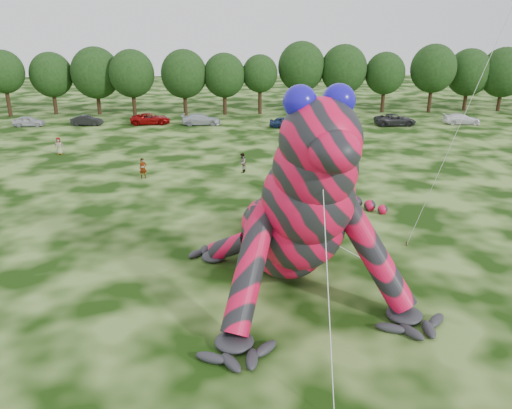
{
  "coord_description": "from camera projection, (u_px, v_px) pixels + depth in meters",
  "views": [
    {
      "loc": [
        -4.01,
        -18.37,
        12.44
      ],
      "look_at": [
        -2.61,
        5.22,
        4.0
      ],
      "focal_mm": 35.0,
      "sensor_mm": 36.0,
      "label": 1
    }
  ],
  "objects": [
    {
      "name": "ground",
      "position": [
        323.0,
        330.0,
        21.67
      ],
      "size": [
        240.0,
        240.0,
        0.0
      ],
      "primitive_type": "plane",
      "color": "#16330A",
      "rests_on": "ground"
    },
    {
      "name": "inflatable_gecko",
      "position": [
        280.0,
        176.0,
        25.7
      ],
      "size": [
        21.33,
        23.87,
        10.38
      ],
      "primitive_type": null,
      "rotation": [
        0.0,
        0.0,
        0.2
      ],
      "color": "red",
      "rests_on": "ground"
    },
    {
      "name": "tree_3",
      "position": [
        5.0,
        84.0,
        71.75
      ],
      "size": [
        5.81,
        5.23,
        9.44
      ],
      "primitive_type": null,
      "color": "black",
      "rests_on": "ground"
    },
    {
      "name": "tree_4",
      "position": [
        52.0,
        83.0,
        73.7
      ],
      "size": [
        6.22,
        5.6,
        9.06
      ],
      "primitive_type": null,
      "color": "black",
      "rests_on": "ground"
    },
    {
      "name": "tree_5",
      "position": [
        96.0,
        81.0,
        73.67
      ],
      "size": [
        7.16,
        6.44,
        9.8
      ],
      "primitive_type": null,
      "color": "black",
      "rests_on": "ground"
    },
    {
      "name": "tree_6",
      "position": [
        132.0,
        83.0,
        72.39
      ],
      "size": [
        6.52,
        5.86,
        9.49
      ],
      "primitive_type": null,
      "color": "black",
      "rests_on": "ground"
    },
    {
      "name": "tree_7",
      "position": [
        184.0,
        83.0,
        72.92
      ],
      "size": [
        6.68,
        6.01,
        9.48
      ],
      "primitive_type": null,
      "color": "black",
      "rests_on": "ground"
    },
    {
      "name": "tree_8",
      "position": [
        224.0,
        84.0,
        73.51
      ],
      "size": [
        6.14,
        5.53,
        8.94
      ],
      "primitive_type": null,
      "color": "black",
      "rests_on": "ground"
    },
    {
      "name": "tree_9",
      "position": [
        260.0,
        84.0,
        74.18
      ],
      "size": [
        5.27,
        4.74,
        8.68
      ],
      "primitive_type": null,
      "color": "black",
      "rests_on": "ground"
    },
    {
      "name": "tree_10",
      "position": [
        301.0,
        77.0,
        75.39
      ],
      "size": [
        7.09,
        6.38,
        10.5
      ],
      "primitive_type": null,
      "color": "black",
      "rests_on": "ground"
    },
    {
      "name": "tree_11",
      "position": [
        343.0,
        79.0,
        75.46
      ],
      "size": [
        7.01,
        6.31,
        10.07
      ],
      "primitive_type": null,
      "color": "black",
      "rests_on": "ground"
    },
    {
      "name": "tree_12",
      "position": [
        384.0,
        82.0,
        75.56
      ],
      "size": [
        5.99,
        5.39,
        8.97
      ],
      "primitive_type": null,
      "color": "black",
      "rests_on": "ground"
    },
    {
      "name": "tree_13",
      "position": [
        432.0,
        79.0,
        75.19
      ],
      "size": [
        6.83,
        6.15,
        10.13
      ],
      "primitive_type": null,
      "color": "black",
      "rests_on": "ground"
    },
    {
      "name": "tree_14",
      "position": [
        468.0,
        80.0,
        77.16
      ],
      "size": [
        6.82,
        6.14,
        9.4
      ],
      "primitive_type": null,
      "color": "black",
      "rests_on": "ground"
    },
    {
      "name": "tree_15",
      "position": [
        503.0,
        79.0,
        76.51
      ],
      "size": [
        7.17,
        6.45,
        9.63
      ],
      "primitive_type": null,
      "color": "black",
      "rests_on": "ground"
    },
    {
      "name": "car_0",
      "position": [
        29.0,
        121.0,
        65.73
      ],
      "size": [
        4.0,
        1.61,
        1.36
      ],
      "primitive_type": "imported",
      "rotation": [
        0.0,
        0.0,
        1.57
      ],
      "color": "silver",
      "rests_on": "ground"
    },
    {
      "name": "car_1",
      "position": [
        87.0,
        120.0,
        66.39
      ],
      "size": [
        4.12,
        1.63,
        1.33
      ],
      "primitive_type": "imported",
      "rotation": [
        0.0,
        0.0,
        1.52
      ],
      "color": "black",
      "rests_on": "ground"
    },
    {
      "name": "car_2",
      "position": [
        151.0,
        119.0,
        67.2
      ],
      "size": [
        5.48,
        2.84,
        1.48
      ],
      "primitive_type": "imported",
      "rotation": [
        0.0,
        0.0,
        1.65
      ],
      "color": "#8D0809",
      "rests_on": "ground"
    },
    {
      "name": "car_3",
      "position": [
        201.0,
        119.0,
        66.67
      ],
      "size": [
        5.18,
        2.18,
        1.49
      ],
      "primitive_type": "imported",
      "rotation": [
        0.0,
        0.0,
        1.55
      ],
      "color": "#B4B8BE",
      "rests_on": "ground"
    },
    {
      "name": "car_4",
      "position": [
        285.0,
        122.0,
        64.93
      ],
      "size": [
        4.31,
        2.44,
        1.38
      ],
      "primitive_type": "imported",
      "rotation": [
        0.0,
        0.0,
        1.36
      ],
      "color": "#17284B",
      "rests_on": "ground"
    },
    {
      "name": "car_5",
      "position": [
        336.0,
        119.0,
        66.91
      ],
      "size": [
        4.42,
        1.9,
        1.42
      ],
      "primitive_type": "imported",
      "rotation": [
        0.0,
        0.0,
        1.67
      ],
      "color": "#B9B5A8",
      "rests_on": "ground"
    },
    {
      "name": "car_6",
      "position": [
        395.0,
        120.0,
        66.33
      ],
      "size": [
        5.47,
        2.56,
        1.51
      ],
      "primitive_type": "imported",
      "rotation": [
        0.0,
        0.0,
        1.56
      ],
      "color": "#2A2A2D",
      "rests_on": "ground"
    },
    {
      "name": "car_7",
      "position": [
        462.0,
        119.0,
        67.23
      ],
      "size": [
        5.0,
        2.4,
        1.4
      ],
      "primitive_type": "imported",
      "rotation": [
        0.0,
        0.0,
        1.48
      ],
      "color": "white",
      "rests_on": "ground"
    },
    {
      "name": "spectator_5",
      "position": [
        283.0,
        181.0,
        39.84
      ],
      "size": [
        1.46,
        0.52,
        1.56
      ],
      "primitive_type": "imported",
      "rotation": [
        0.0,
        0.0,
        3.18
      ],
      "color": "gray",
      "rests_on": "ground"
    },
    {
      "name": "spectator_0",
      "position": [
        143.0,
        168.0,
        43.1
      ],
      "size": [
        0.77,
        0.66,
        1.78
      ],
      "primitive_type": "imported",
      "rotation": [
        0.0,
        0.0,
        0.43
      ],
      "color": "gray",
      "rests_on": "ground"
    },
    {
      "name": "spectator_1",
      "position": [
        242.0,
        163.0,
        44.84
      ],
      "size": [
        0.87,
        1.01,
        1.78
      ],
      "primitive_type": "imported",
      "rotation": [
        0.0,
        0.0,
        4.46
      ],
      "color": "gray",
      "rests_on": "ground"
    },
    {
      "name": "spectator_4",
      "position": [
        59.0,
        146.0,
        51.26
      ],
      "size": [
        0.95,
        0.71,
        1.77
      ],
      "primitive_type": "imported",
      "rotation": [
        0.0,
        0.0,
        0.18
      ],
      "color": "gray",
      "rests_on": "ground"
    }
  ]
}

